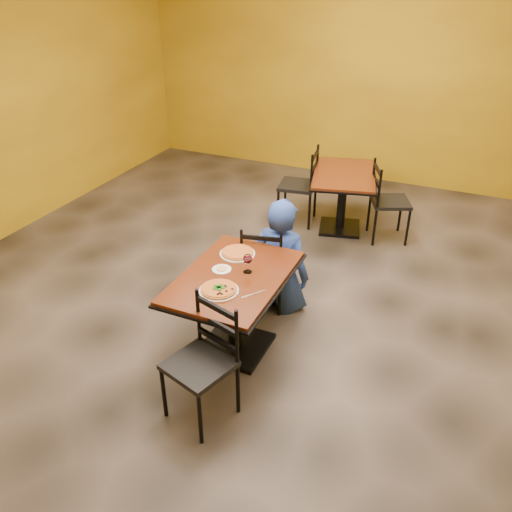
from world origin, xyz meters
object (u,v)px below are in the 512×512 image
at_px(chair_second_right, 390,202).
at_px(plate_far, 237,254).
at_px(table_main, 234,295).
at_px(plate_main, 219,291).
at_px(pizza_far, 237,252).
at_px(chair_main_near, 199,366).
at_px(pizza_main, 219,289).
at_px(side_plate, 222,269).
at_px(diner, 281,254).
at_px(wine_glass, 248,263).
at_px(chair_main_far, 264,264).
at_px(chair_second_left, 298,186).
at_px(table_second, 343,188).

bearing_deg(chair_second_right, plate_far, 135.33).
distance_m(table_main, plate_main, 0.33).
xyz_separation_m(plate_main, pizza_far, (-0.12, 0.58, 0.02)).
relative_size(chair_main_near, pizza_main, 3.31).
relative_size(chair_main_near, side_plate, 5.88).
xyz_separation_m(chair_second_right, plate_main, (-0.78, -2.87, 0.28)).
bearing_deg(diner, wine_glass, 90.51).
bearing_deg(chair_second_right, pizza_far, 135.33).
bearing_deg(pizza_main, side_plate, 113.27).
bearing_deg(table_main, chair_main_far, 93.17).
bearing_deg(side_plate, chair_main_far, 83.15).
bearing_deg(chair_main_near, pizza_main, 118.80).
height_order(chair_second_left, pizza_far, chair_second_left).
height_order(table_second, chair_main_near, chair_main_near).
xyz_separation_m(table_main, chair_second_left, (-0.39, 2.61, -0.07)).
bearing_deg(wine_glass, chair_main_far, 100.89).
relative_size(chair_second_right, plate_far, 3.06).
relative_size(chair_second_right, diner, 0.84).
bearing_deg(chair_main_far, plate_main, 79.67).
relative_size(table_main, table_second, 0.98).
distance_m(chair_main_far, pizza_main, 1.05).
height_order(table_second, chair_second_left, chair_second_left).
bearing_deg(plate_far, table_second, 82.19).
distance_m(pizza_far, side_plate, 0.29).
relative_size(pizza_main, wine_glass, 1.58).
xyz_separation_m(table_second, chair_main_near, (-0.08, -3.41, -0.08)).
height_order(diner, pizza_far, diner).
xyz_separation_m(chair_second_right, pizza_main, (-0.78, -2.87, 0.30)).
bearing_deg(table_second, chair_second_right, 0.00).
bearing_deg(chair_main_far, chair_main_near, 83.00).
bearing_deg(table_main, pizza_main, -90.29).
distance_m(chair_main_far, plate_far, 0.53).
bearing_deg(wine_glass, plate_far, 131.48).
bearing_deg(chair_main_far, diner, -174.58).
xyz_separation_m(pizza_main, plate_far, (-0.12, 0.58, -0.02)).
height_order(table_second, chair_second_right, chair_second_right).
height_order(chair_main_near, diner, diner).
distance_m(chair_second_right, pizza_far, 2.48).
xyz_separation_m(table_main, pizza_far, (-0.12, 0.32, 0.21)).
relative_size(chair_second_left, wine_glass, 5.43).
bearing_deg(wine_glass, table_main, -132.91).
relative_size(chair_second_left, diner, 0.87).
relative_size(diner, side_plate, 7.04).
xyz_separation_m(chair_main_far, plate_far, (-0.08, -0.42, 0.31)).
bearing_deg(chair_main_near, diner, 107.20).
xyz_separation_m(chair_main_near, plate_main, (-0.11, 0.54, 0.28)).
bearing_deg(table_second, plate_far, -97.81).
distance_m(table_second, side_plate, 2.61).
bearing_deg(chair_main_far, pizza_main, 79.67).
xyz_separation_m(diner, plate_far, (-0.23, -0.46, 0.19)).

